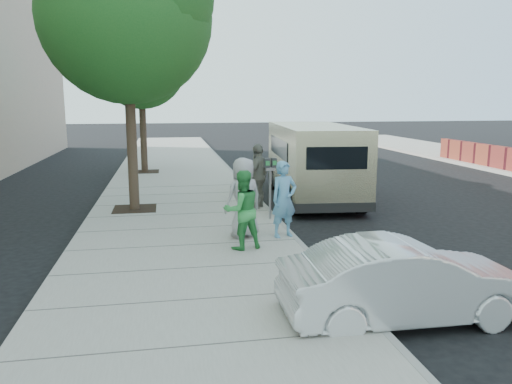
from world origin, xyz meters
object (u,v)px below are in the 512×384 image
(tree_far, at_px, (141,59))
(tree_near, at_px, (128,10))
(person_green_shirt, at_px, (242,210))
(parking_meter, at_px, (270,175))
(person_gray_shirt, at_px, (244,198))
(van, at_px, (313,160))
(person_officer, at_px, (284,199))
(person_striped_polo, at_px, (258,176))
(sedan, at_px, (406,281))

(tree_far, bearing_deg, tree_near, -90.00)
(person_green_shirt, bearing_deg, parking_meter, -129.10)
(tree_near, bearing_deg, person_green_shirt, -61.34)
(person_gray_shirt, bearing_deg, van, -143.87)
(person_officer, distance_m, person_striped_polo, 3.15)
(van, bearing_deg, tree_far, 136.04)
(sedan, height_order, person_officer, person_officer)
(tree_far, distance_m, van, 9.19)
(person_striped_polo, bearing_deg, van, 161.58)
(parking_meter, bearing_deg, person_officer, -101.55)
(tree_far, height_order, person_officer, tree_far)
(person_officer, bearing_deg, tree_far, 89.66)
(tree_near, relative_size, tree_far, 1.16)
(parking_meter, relative_size, person_gray_shirt, 0.88)
(tree_near, distance_m, person_green_shirt, 6.75)
(van, distance_m, person_green_shirt, 6.45)
(person_officer, relative_size, person_green_shirt, 1.05)
(tree_far, xyz_separation_m, person_green_shirt, (2.38, -11.96, -3.91))
(tree_far, bearing_deg, person_gray_shirt, -76.98)
(parking_meter, xyz_separation_m, person_gray_shirt, (-0.95, -1.61, -0.25))
(person_officer, xyz_separation_m, person_striped_polo, (0.00, 3.15, 0.06))
(tree_far, bearing_deg, person_green_shirt, -78.73)
(van, xyz_separation_m, person_striped_polo, (-2.11, -1.70, -0.21))
(sedan, height_order, person_gray_shirt, person_gray_shirt)
(parking_meter, relative_size, sedan, 0.44)
(person_gray_shirt, bearing_deg, person_striped_polo, -127.87)
(parking_meter, distance_m, person_officer, 1.77)
(person_green_shirt, height_order, person_striped_polo, person_striped_polo)
(person_officer, height_order, person_striped_polo, person_striped_polo)
(parking_meter, height_order, person_gray_shirt, person_gray_shirt)
(person_gray_shirt, bearing_deg, person_green_shirt, 57.60)
(sedan, xyz_separation_m, person_striped_polo, (-0.80, 7.43, 0.47))
(tree_near, xyz_separation_m, tree_far, (-0.00, 7.60, -0.66))
(sedan, xyz_separation_m, person_officer, (-0.80, 4.27, 0.41))
(tree_near, distance_m, sedan, 10.23)
(person_gray_shirt, xyz_separation_m, person_striped_polo, (0.90, 3.01, 0.02))
(person_green_shirt, bearing_deg, tree_far, -93.71)
(tree_near, xyz_separation_m, person_green_shirt, (2.38, -4.36, -4.57))
(person_green_shirt, height_order, person_gray_shirt, person_gray_shirt)
(person_striped_polo, bearing_deg, tree_near, -64.72)
(sedan, bearing_deg, van, -7.73)
(person_officer, bearing_deg, person_green_shirt, -162.39)
(parking_meter, relative_size, person_striped_polo, 0.87)
(sedan, relative_size, person_striped_polo, 1.99)
(parking_meter, xyz_separation_m, van, (2.06, 3.10, -0.03))
(tree_near, height_order, person_green_shirt, tree_near)
(tree_near, bearing_deg, van, 12.56)
(tree_far, height_order, van, tree_far)
(tree_near, xyz_separation_m, sedan, (4.25, -7.88, -4.94))
(parking_meter, relative_size, person_officer, 0.92)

